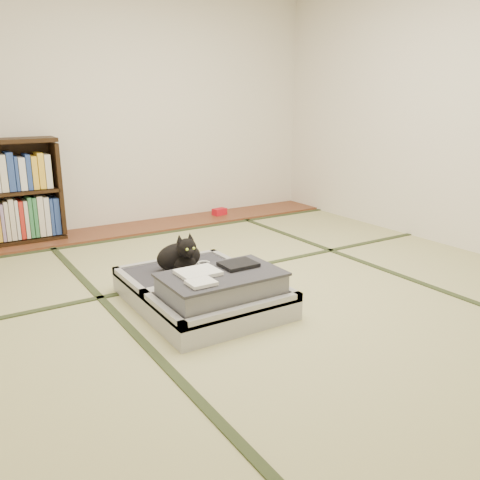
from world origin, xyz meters
TOP-DOWN VIEW (x-y plane):
  - floor at (0.00, 0.00)m, footprint 4.50×4.50m
  - wood_strip at (0.00, 2.00)m, footprint 4.00×0.50m
  - red_item at (0.84, 2.03)m, footprint 0.16×0.11m
  - room_shell at (0.00, 0.00)m, footprint 4.50×4.50m
  - tatami_borders at (0.00, 0.49)m, footprint 4.00×4.50m
  - suitcase at (-0.49, -0.09)m, footprint 0.79×1.05m
  - cat at (-0.51, 0.20)m, footprint 0.35×0.35m
  - cable_coil at (-0.32, 0.23)m, footprint 0.11×0.11m
  - hanger at (-0.16, 0.54)m, footprint 0.36×0.25m

SIDE VIEW (x-z plane):
  - floor at x=0.00m, z-range 0.00..0.00m
  - tatami_borders at x=0.00m, z-range 0.00..0.01m
  - hanger at x=-0.16m, z-range 0.00..0.01m
  - wood_strip at x=0.00m, z-range 0.00..0.02m
  - red_item at x=0.84m, z-range 0.02..0.09m
  - suitcase at x=-0.49m, z-range -0.05..0.26m
  - cable_coil at x=-0.32m, z-range 0.15..0.18m
  - cat at x=-0.51m, z-range 0.11..0.40m
  - room_shell at x=0.00m, z-range -0.79..3.71m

